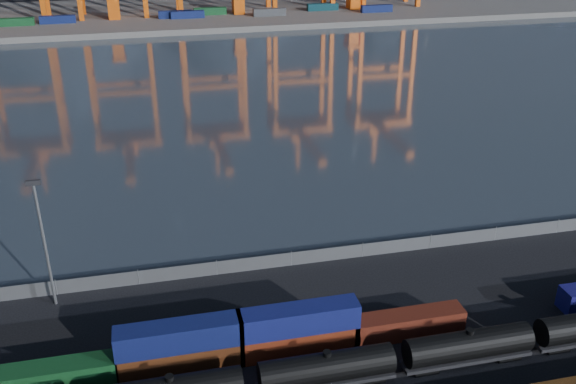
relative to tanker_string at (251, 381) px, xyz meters
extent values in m
plane|color=#2D3842|center=(9.52, 100.05, -2.20)|extent=(700.00, 700.00, 0.00)
cube|color=#514F4C|center=(9.52, 205.05, -1.21)|extent=(700.00, 70.00, 2.00)
cube|color=#13471F|center=(-19.37, 5.95, -0.78)|extent=(13.17, 2.68, 2.85)
cube|color=#4F250F|center=(-6.38, 5.95, -0.78)|extent=(13.17, 2.68, 2.85)
cube|color=navy|center=(-6.38, 5.95, 2.07)|extent=(13.17, 2.68, 2.85)
cube|color=maroon|center=(6.30, 5.95, -0.78)|extent=(13.17, 2.68, 2.85)
cube|color=navy|center=(6.30, 5.95, 2.07)|extent=(13.17, 2.68, 2.85)
cube|color=#5E2012|center=(18.92, 5.95, -0.78)|extent=(13.17, 2.68, 2.85)
cylinder|color=black|center=(-7.75, 0.00, 1.93)|extent=(0.85, 0.85, 0.53)
cylinder|color=black|center=(7.75, 0.00, 0.23)|extent=(13.80, 3.08, 3.08)
cylinder|color=black|center=(7.75, 0.00, 1.93)|extent=(0.85, 0.85, 0.53)
cube|color=black|center=(7.75, 0.00, -1.47)|extent=(14.33, 2.12, 0.42)
cube|color=black|center=(12.53, 0.00, -1.89)|extent=(2.65, 1.91, 0.64)
cylinder|color=black|center=(23.25, 0.00, 0.23)|extent=(13.80, 3.08, 3.08)
cylinder|color=black|center=(23.25, 0.00, 1.93)|extent=(0.85, 0.85, 0.53)
cube|color=black|center=(23.25, 0.00, -1.47)|extent=(14.33, 2.12, 0.42)
cube|color=black|center=(18.47, 0.00, -1.89)|extent=(2.65, 1.91, 0.64)
cube|color=black|center=(28.03, 0.00, -1.89)|extent=(2.65, 1.91, 0.64)
cube|color=black|center=(33.97, 0.00, -1.89)|extent=(2.65, 1.91, 0.64)
cube|color=#595B5E|center=(9.52, 23.05, -1.21)|extent=(160.00, 0.06, 2.00)
cylinder|color=slate|center=(-20.48, 23.05, -1.11)|extent=(0.12, 0.12, 2.20)
cylinder|color=slate|center=(-10.48, 23.05, -1.11)|extent=(0.12, 0.12, 2.20)
cylinder|color=slate|center=(-0.48, 23.05, -1.11)|extent=(0.12, 0.12, 2.20)
cylinder|color=slate|center=(9.52, 23.05, -1.11)|extent=(0.12, 0.12, 2.20)
cylinder|color=slate|center=(19.52, 23.05, -1.11)|extent=(0.12, 0.12, 2.20)
cylinder|color=slate|center=(29.52, 23.05, -1.11)|extent=(0.12, 0.12, 2.20)
cylinder|color=slate|center=(39.52, 23.05, -1.11)|extent=(0.12, 0.12, 2.20)
cylinder|color=slate|center=(49.52, 23.05, -1.11)|extent=(0.12, 0.12, 2.20)
cylinder|color=slate|center=(-20.48, 21.05, 5.79)|extent=(0.36, 0.36, 16.00)
cube|color=black|center=(-20.48, 21.05, 14.09)|extent=(1.60, 0.40, 0.60)
cube|color=navy|center=(10.18, 189.72, 1.09)|extent=(12.00, 2.44, 2.60)
cube|color=navy|center=(80.87, 185.97, 1.09)|extent=(12.00, 2.44, 2.60)
cube|color=navy|center=(5.88, 191.13, 1.09)|extent=(12.00, 2.44, 2.60)
cube|color=#3F4244|center=(39.90, 187.75, 1.09)|extent=(12.00, 2.44, 2.60)
cube|color=#144C23|center=(-48.23, 189.24, 1.09)|extent=(12.00, 2.44, 2.60)
cube|color=navy|center=(-34.64, 190.57, 1.09)|extent=(12.00, 2.44, 2.60)
cube|color=#144C23|center=(18.86, 194.52, 1.09)|extent=(12.00, 2.44, 2.60)
cube|color=#0C3842|center=(61.93, 193.87, 1.09)|extent=(12.00, 2.44, 2.60)
cube|color=#EA5B10|center=(-15.48, 195.05, 4.79)|extent=(4.00, 6.00, 10.00)
cube|color=#EA5B10|center=(29.52, 195.05, 4.79)|extent=(4.00, 6.00, 10.00)
camera|label=1|loc=(-7.29, -48.09, 44.16)|focal=40.00mm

